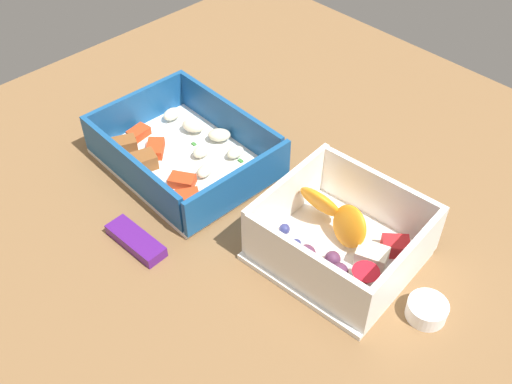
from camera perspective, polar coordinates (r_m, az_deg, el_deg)
The scene contains 5 objects.
table_surface at distance 66.30cm, azimuth -0.27°, elevation -1.10°, with size 80.00×80.00×2.00cm, color brown.
pasta_container at distance 69.32cm, azimuth -7.12°, elevation 3.80°, with size 19.40×15.04×5.23cm.
fruit_bowl at distance 58.75cm, azimuth 8.09°, elevation -4.66°, with size 15.62×14.51×6.36cm.
candy_bar at distance 61.58cm, azimuth -11.45°, elevation -4.59°, with size 7.00×2.40×1.20cm, color #51197A.
paper_cup_liner at distance 56.99cm, azimuth 16.06°, elevation -10.80°, with size 3.71×3.71×1.71cm, color white.
Camera 1 is at (-33.95, 32.44, 47.80)cm, focal length 41.73 mm.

